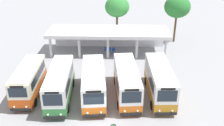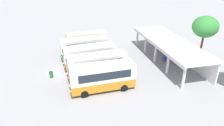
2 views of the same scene
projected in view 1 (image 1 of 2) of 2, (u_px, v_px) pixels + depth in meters
ground_plane at (97, 124)px, 23.62m from camera, size 180.00×180.00×0.00m
city_bus_nearest_orange at (29, 80)px, 27.36m from camera, size 2.46×7.24×3.25m
city_bus_second_in_row at (60, 83)px, 26.59m from camera, size 2.57×7.99×3.38m
city_bus_middle_cream at (94, 82)px, 26.84m from camera, size 3.07×8.05×3.30m
city_bus_fourth_amber at (127, 81)px, 27.16m from camera, size 2.90×8.20×3.31m
city_bus_fifth_blue at (160, 80)px, 27.09m from camera, size 2.53×7.95×3.41m
terminal_canopy at (109, 34)px, 38.10m from camera, size 17.36×5.38×3.40m
waiting_chair_end_by_column at (106, 50)px, 38.13m from camera, size 0.44×0.44×0.86m
waiting_chair_second_from_end at (110, 50)px, 38.05m from camera, size 0.44×0.44×0.86m
waiting_chair_middle_seat at (113, 50)px, 38.02m from camera, size 0.44×0.44×0.86m
roadside_tree_behind_canopy at (117, 7)px, 40.81m from camera, size 3.84×3.84×7.24m
roadside_tree_east_of_canopy at (177, 7)px, 40.26m from camera, size 4.04×4.04×7.45m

